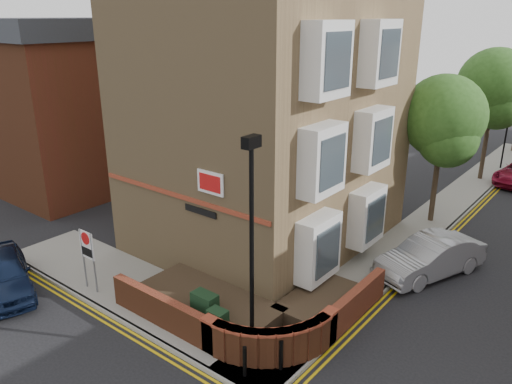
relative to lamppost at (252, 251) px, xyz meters
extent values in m
plane|color=black|center=(-1.60, -1.20, -3.34)|extent=(120.00, 120.00, 0.00)
cube|color=gray|center=(-5.10, 0.30, -3.28)|extent=(13.00, 3.00, 0.12)
cube|color=gray|center=(0.40, 14.80, -3.28)|extent=(2.00, 32.00, 0.12)
cube|color=gray|center=(-5.10, -1.20, -3.28)|extent=(13.00, 0.15, 0.12)
cube|color=gray|center=(1.40, 14.80, -3.28)|extent=(0.15, 32.00, 0.12)
cube|color=gold|center=(-5.10, -1.45, -3.34)|extent=(13.00, 0.28, 0.01)
cube|color=gold|center=(1.65, 14.80, -3.34)|extent=(0.28, 32.00, 0.01)
cube|color=#9B7D53|center=(-4.60, 6.80, 2.28)|extent=(8.00, 10.00, 11.00)
cube|color=maroon|center=(-4.60, 1.77, -0.02)|extent=(7.80, 0.06, 0.15)
cube|color=white|center=(-3.10, 1.76, 0.78)|extent=(1.10, 0.05, 0.75)
cube|color=black|center=(-3.60, 1.76, -0.32)|extent=(1.40, 0.04, 0.22)
cylinder|color=black|center=(0.00, 0.00, -0.22)|extent=(0.12, 0.12, 6.00)
cylinder|color=black|center=(0.00, 0.00, -2.82)|extent=(0.20, 0.20, 0.80)
cube|color=black|center=(0.00, 0.00, 2.93)|extent=(0.25, 0.50, 0.30)
cube|color=black|center=(-1.90, 0.10, -2.62)|extent=(0.80, 0.45, 1.20)
cube|color=black|center=(-1.10, -0.20, -2.67)|extent=(0.55, 0.40, 1.10)
cylinder|color=black|center=(0.40, -0.80, -2.77)|extent=(0.11, 0.11, 0.90)
cylinder|color=black|center=(1.00, 0.00, -2.77)|extent=(0.11, 0.11, 0.90)
cylinder|color=slate|center=(-6.90, -0.70, -2.12)|extent=(0.06, 0.06, 2.20)
cylinder|color=slate|center=(-6.30, -0.70, -2.12)|extent=(0.06, 0.06, 2.20)
cube|color=white|center=(-6.60, -0.70, -1.52)|extent=(0.72, 0.04, 1.00)
cylinder|color=red|center=(-6.60, -0.73, -1.27)|extent=(0.44, 0.02, 0.44)
cube|color=brown|center=(-16.60, 6.80, 0.66)|extent=(6.00, 10.00, 8.00)
cube|color=#2B2E33|center=(-16.60, 6.80, 5.16)|extent=(6.40, 10.40, 1.00)
cylinder|color=#382B1E|center=(0.40, 12.80, -0.95)|extent=(0.24, 0.24, 4.55)
sphere|color=#28501A|center=(0.40, 12.80, 1.65)|extent=(3.64, 3.64, 3.64)
sphere|color=#28501A|center=(0.80, 12.50, 0.81)|extent=(2.60, 2.60, 2.60)
sphere|color=#28501A|center=(0.10, 13.20, 1.20)|extent=(2.86, 2.86, 2.86)
cylinder|color=#382B1E|center=(0.40, 20.80, -0.70)|extent=(0.24, 0.24, 5.04)
sphere|color=#28501A|center=(0.40, 20.80, 2.18)|extent=(4.03, 4.03, 4.03)
sphere|color=#28501A|center=(0.80, 20.50, 1.24)|extent=(2.88, 2.88, 2.88)
sphere|color=#28501A|center=(0.10, 21.20, 1.67)|extent=(3.17, 3.17, 3.17)
cylinder|color=black|center=(0.80, 23.80, -1.62)|extent=(0.10, 0.10, 3.20)
imported|color=black|center=(0.80, 23.80, 0.48)|extent=(0.20, 0.16, 1.00)
imported|color=black|center=(-8.98, -2.59, -2.61)|extent=(4.65, 3.17, 1.47)
imported|color=#93959A|center=(2.15, 7.83, -2.61)|extent=(3.08, 4.69, 1.46)
camera|label=1|loc=(7.35, -9.10, 5.82)|focal=35.00mm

